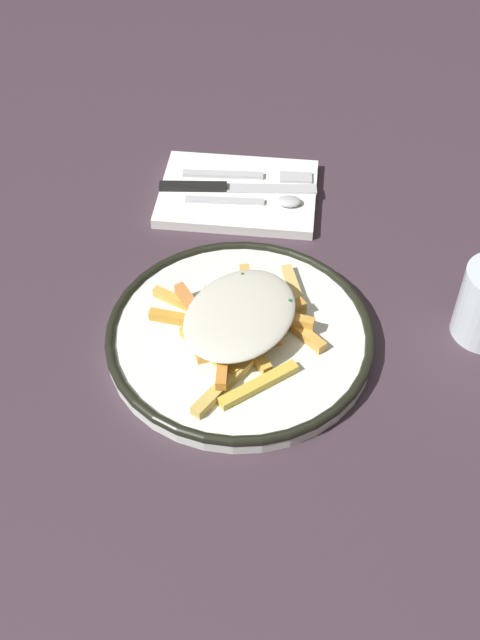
{
  "coord_description": "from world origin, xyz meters",
  "views": [
    {
      "loc": [
        0.56,
        0.03,
        0.64
      ],
      "look_at": [
        0.0,
        0.0,
        0.04
      ],
      "focal_mm": 42.85,
      "sensor_mm": 36.0,
      "label": 1
    }
  ],
  "objects_px": {
    "plate": "(240,335)",
    "knife": "(224,187)",
    "spoon": "(264,201)",
    "napkin": "(238,193)",
    "fork": "(248,176)",
    "fries_heap": "(243,320)"
  },
  "relations": [
    {
      "from": "napkin",
      "to": "spoon",
      "type": "height_order",
      "value": "spoon"
    },
    {
      "from": "plate",
      "to": "knife",
      "type": "relative_size",
      "value": 1.41
    },
    {
      "from": "plate",
      "to": "knife",
      "type": "distance_m",
      "value": 0.26
    },
    {
      "from": "fries_heap",
      "to": "fork",
      "type": "distance_m",
      "value": 0.29
    },
    {
      "from": "plate",
      "to": "napkin",
      "type": "relative_size",
      "value": 1.43
    },
    {
      "from": "fork",
      "to": "knife",
      "type": "xyz_separation_m",
      "value": [
        0.03,
        -0.03,
        0.0
      ]
    },
    {
      "from": "plate",
      "to": "fries_heap",
      "type": "distance_m",
      "value": 0.02
    },
    {
      "from": "knife",
      "to": "napkin",
      "type": "bearing_deg",
      "value": 91.78
    },
    {
      "from": "fork",
      "to": "knife",
      "type": "distance_m",
      "value": 0.04
    },
    {
      "from": "plate",
      "to": "fries_heap",
      "type": "relative_size",
      "value": 1.33
    },
    {
      "from": "knife",
      "to": "fork",
      "type": "bearing_deg",
      "value": 132.49
    },
    {
      "from": "knife",
      "to": "fries_heap",
      "type": "bearing_deg",
      "value": 8.2
    },
    {
      "from": "knife",
      "to": "spoon",
      "type": "height_order",
      "value": "spoon"
    },
    {
      "from": "fries_heap",
      "to": "napkin",
      "type": "relative_size",
      "value": 1.07
    },
    {
      "from": "napkin",
      "to": "knife",
      "type": "bearing_deg",
      "value": -88.22
    },
    {
      "from": "spoon",
      "to": "fork",
      "type": "bearing_deg",
      "value": -158.07
    },
    {
      "from": "spoon",
      "to": "knife",
      "type": "bearing_deg",
      "value": -117.39
    },
    {
      "from": "napkin",
      "to": "fork",
      "type": "distance_m",
      "value": 0.03
    },
    {
      "from": "napkin",
      "to": "fries_heap",
      "type": "bearing_deg",
      "value": 4.05
    },
    {
      "from": "plate",
      "to": "knife",
      "type": "bearing_deg",
      "value": -172.48
    },
    {
      "from": "plate",
      "to": "spoon",
      "type": "xyz_separation_m",
      "value": [
        -0.23,
        0.02,
        0.01
      ]
    },
    {
      "from": "fries_heap",
      "to": "spoon",
      "type": "height_order",
      "value": "fries_heap"
    }
  ]
}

